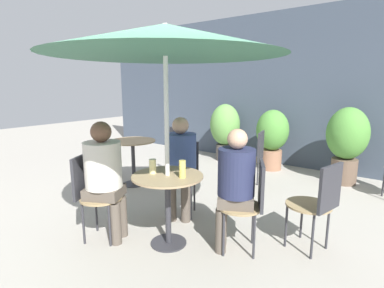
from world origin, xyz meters
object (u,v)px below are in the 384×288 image
cafe_table_near (168,192)px  beer_glass_1 (153,166)px  seated_person_0 (235,180)px  beer_glass_0 (182,169)px  bistro_chair_0 (250,198)px  potted_plant_0 (225,128)px  bistro_chair_2 (92,189)px  bistro_chair_4 (181,148)px  cafe_table_far (133,151)px  umbrella (165,40)px  bistro_chair_3 (254,154)px  potted_plant_1 (272,135)px  potted_plant_2 (347,139)px  bistro_chair_5 (319,199)px  seated_person_2 (105,172)px  bistro_chair_1 (183,171)px  seated_person_1 (180,159)px

cafe_table_near → beer_glass_1: bearing=-166.2°
seated_person_0 → beer_glass_0: size_ratio=7.18×
bistro_chair_0 → potted_plant_0: size_ratio=0.75×
bistro_chair_2 → bistro_chair_4: same height
cafe_table_far → umbrella: size_ratio=0.34×
bistro_chair_4 → potted_plant_0: (-0.11, 1.62, 0.15)m
umbrella → bistro_chair_3: bearing=91.9°
potted_plant_1 → potted_plant_2: size_ratio=0.91×
bistro_chair_5 → seated_person_0: bearing=-42.7°
beer_glass_0 → beer_glass_1: bearing=-167.6°
cafe_table_far → potted_plant_0: bearing=81.8°
bistro_chair_3 → beer_glass_1: 2.15m
seated_person_2 → potted_plant_2: 3.86m
bistro_chair_1 → seated_person_0: seated_person_0 is taller
cafe_table_far → cafe_table_near: bearing=-31.9°
seated_person_2 → beer_glass_0: seated_person_2 is taller
cafe_table_near → seated_person_0: (0.58, 0.31, 0.16)m
cafe_table_near → bistro_chair_5: 1.45m
bistro_chair_2 → beer_glass_0: beer_glass_0 is taller
cafe_table_near → bistro_chair_0: bearing=28.2°
umbrella → bistro_chair_2: bearing=-151.8°
potted_plant_1 → beer_glass_0: bearing=-82.4°
bistro_chair_4 → bistro_chair_5: size_ratio=1.00×
beer_glass_1 → umbrella: size_ratio=0.07×
bistro_chair_5 → potted_plant_1: size_ratio=0.79×
cafe_table_near → potted_plant_2: potted_plant_2 is taller
cafe_table_far → potted_plant_0: 2.32m
bistro_chair_2 → potted_plant_2: size_ratio=0.72×
seated_person_1 → bistro_chair_5: bearing=-21.8°
bistro_chair_1 → bistro_chair_5: (1.63, 0.04, 0.00)m
bistro_chair_3 → bistro_chair_5: same height
seated_person_0 → umbrella: (-0.58, -0.31, 1.29)m
cafe_table_near → seated_person_1: size_ratio=0.59×
seated_person_2 → bistro_chair_0: bearing=-90.0°
bistro_chair_0 → bistro_chair_1: (-1.10, 0.33, 0.00)m
beer_glass_1 → bistro_chair_4: bearing=121.6°
bistro_chair_1 → beer_glass_1: (0.22, -0.75, 0.26)m
beer_glass_0 → bistro_chair_5: bearing=33.7°
bistro_chair_1 → beer_glass_1: size_ratio=6.21×
bistro_chair_0 → potted_plant_1: potted_plant_1 is taller
bistro_chair_1 → seated_person_2: size_ratio=0.72×
potted_plant_1 → umbrella: size_ratio=0.52×
bistro_chair_3 → potted_plant_0: potted_plant_0 is taller
bistro_chair_1 → potted_plant_1: 2.56m
potted_plant_1 → umbrella: (0.27, -3.27, 1.34)m
bistro_chair_0 → beer_glass_1: 1.01m
bistro_chair_1 → beer_glass_1: bistro_chair_1 is taller
cafe_table_near → potted_plant_1: (-0.27, 3.27, 0.10)m
bistro_chair_5 → potted_plant_0: potted_plant_0 is taller
bistro_chair_5 → seated_person_2: seated_person_2 is taller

